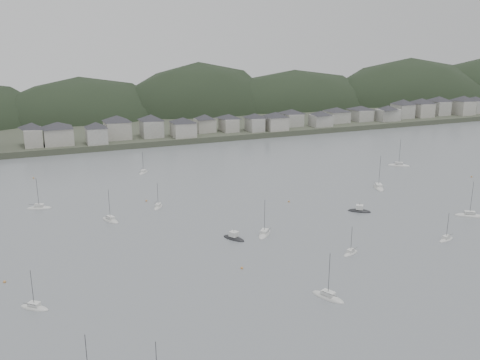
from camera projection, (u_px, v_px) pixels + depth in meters
name	position (u px, v px, depth m)	size (l,w,h in m)	color
ground	(368.00, 287.00, 117.32)	(900.00, 900.00, 0.00)	slate
far_shore_land	(124.00, 112.00, 379.13)	(900.00, 250.00, 3.00)	#383D2D
forested_ridge	(139.00, 135.00, 361.59)	(851.55, 103.94, 102.57)	black
waterfront_town	(248.00, 120.00, 296.81)	(451.48, 28.46, 12.92)	#A19F93
sailboat_lead	(328.00, 297.00, 112.35)	(5.72, 8.52, 11.17)	silver
moored_fleet	(216.00, 227.00, 153.54)	(252.38, 147.63, 13.35)	silver
motor_launch_near	(359.00, 211.00, 167.78)	(7.48, 6.71, 3.78)	black
motor_launch_far	(234.00, 238.00, 145.06)	(5.79, 7.61, 3.74)	black
mooring_buoys	(237.00, 219.00, 160.65)	(173.16, 148.81, 0.70)	#C48441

